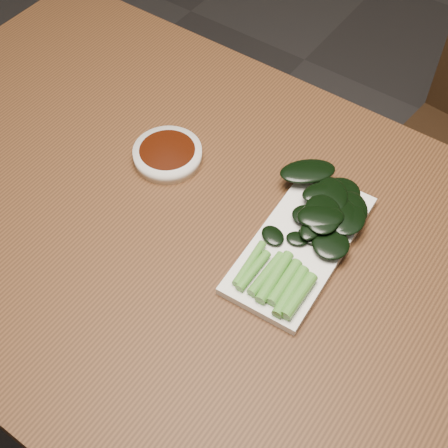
# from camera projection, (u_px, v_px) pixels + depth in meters

# --- Properties ---
(ground) EXTENTS (6.00, 6.00, 0.00)m
(ground) POSITION_uv_depth(u_px,v_px,m) (222.00, 415.00, 1.57)
(ground) COLOR #2D2A2A
(ground) RESTS_ON ground
(table) EXTENTS (1.40, 0.80, 0.75)m
(table) POSITION_uv_depth(u_px,v_px,m) (221.00, 265.00, 1.03)
(table) COLOR #4D2C16
(table) RESTS_ON ground
(sauce_bowl) EXTENTS (0.12, 0.12, 0.02)m
(sauce_bowl) POSITION_uv_depth(u_px,v_px,m) (168.00, 154.00, 1.06)
(sauce_bowl) COLOR white
(sauce_bowl) RESTS_ON table
(serving_plate) EXTENTS (0.15, 0.29, 0.01)m
(serving_plate) POSITION_uv_depth(u_px,v_px,m) (300.00, 244.00, 0.96)
(serving_plate) COLOR white
(serving_plate) RESTS_ON table
(gai_lan) EXTENTS (0.19, 0.30, 0.03)m
(gai_lan) POSITION_uv_depth(u_px,v_px,m) (318.00, 223.00, 0.96)
(gai_lan) COLOR #549A35
(gai_lan) RESTS_ON serving_plate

